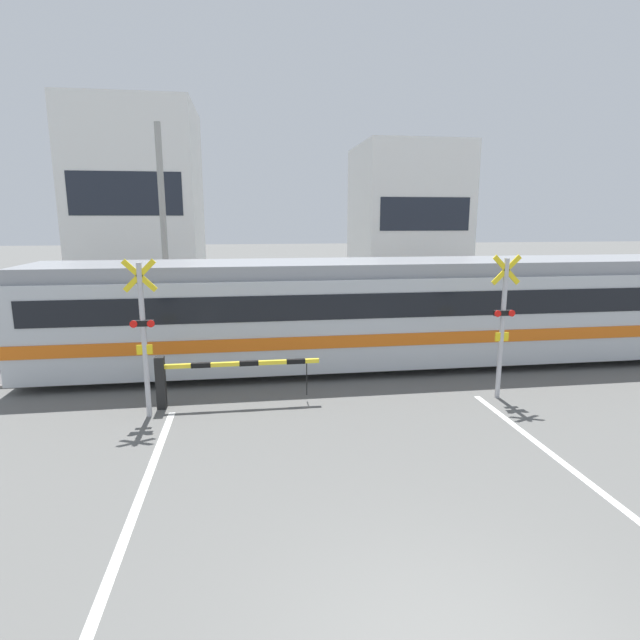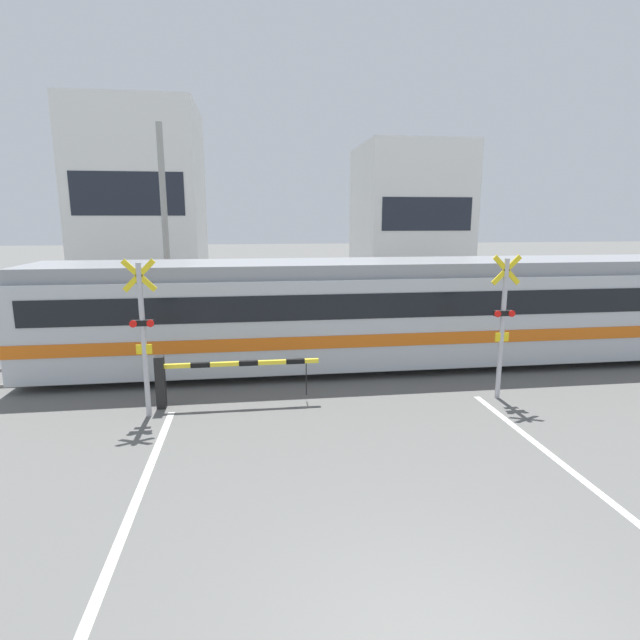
% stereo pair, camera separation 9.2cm
% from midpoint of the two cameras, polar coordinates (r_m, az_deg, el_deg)
% --- Properties ---
extents(rail_track_near, '(50.00, 0.10, 0.08)m').
position_cam_midpoint_polar(rail_track_near, '(13.56, -0.11, -6.03)').
color(rail_track_near, gray).
rests_on(rail_track_near, ground_plane).
extents(rail_track_far, '(50.00, 0.10, 0.08)m').
position_cam_midpoint_polar(rail_track_far, '(14.93, -0.86, -4.38)').
color(rail_track_far, gray).
rests_on(rail_track_far, ground_plane).
extents(road_stripe_left, '(0.14, 10.94, 0.01)m').
position_cam_midpoint_polar(road_stripe_left, '(6.77, -23.76, -27.11)').
color(road_stripe_left, white).
rests_on(road_stripe_left, ground_plane).
extents(commuter_train, '(21.31, 2.95, 2.98)m').
position_cam_midpoint_polar(commuter_train, '(14.59, 11.58, 1.31)').
color(commuter_train, '#B7BCC1').
rests_on(commuter_train, ground_plane).
extents(crossing_barrier_near, '(3.61, 0.20, 1.18)m').
position_cam_midpoint_polar(crossing_barrier_near, '(11.41, -13.31, -5.96)').
color(crossing_barrier_near, black).
rests_on(crossing_barrier_near, ground_plane).
extents(crossing_barrier_far, '(3.61, 0.20, 1.18)m').
position_cam_midpoint_polar(crossing_barrier_far, '(17.12, 7.98, 0.06)').
color(crossing_barrier_far, black).
rests_on(crossing_barrier_far, ground_plane).
extents(crossing_signal_left, '(0.68, 0.15, 3.34)m').
position_cam_midpoint_polar(crossing_signal_left, '(10.90, -19.34, -1.24)').
color(crossing_signal_left, '#B2B2B7').
rests_on(crossing_signal_left, ground_plane).
extents(crossing_signal_right, '(0.68, 0.15, 3.34)m').
position_cam_midpoint_polar(crossing_signal_right, '(12.10, 20.36, -0.09)').
color(crossing_signal_right, '#B2B2B7').
rests_on(crossing_signal_right, ground_plane).
extents(pedestrian, '(0.38, 0.22, 1.56)m').
position_cam_midpoint_polar(pedestrian, '(20.04, 0.49, 2.22)').
color(pedestrian, '#33384C').
rests_on(pedestrian, ground_plane).
extents(building_left_of_street, '(5.78, 5.76, 9.46)m').
position_cam_midpoint_polar(building_left_of_street, '(26.89, -19.58, 12.16)').
color(building_left_of_street, white).
rests_on(building_left_of_street, ground_plane).
extents(building_right_of_street, '(5.31, 5.76, 7.89)m').
position_cam_midpoint_polar(building_right_of_street, '(27.71, 10.17, 10.97)').
color(building_right_of_street, white).
rests_on(building_right_of_street, ground_plane).
extents(utility_pole_streetside, '(0.22, 0.22, 7.37)m').
position_cam_midpoint_polar(utility_pole_streetside, '(18.87, -17.13, 9.68)').
color(utility_pole_streetside, gray).
rests_on(utility_pole_streetside, ground_plane).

